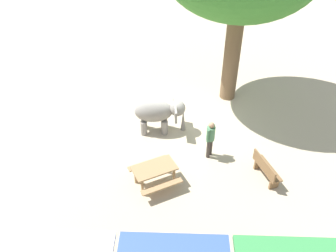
{
  "coord_description": "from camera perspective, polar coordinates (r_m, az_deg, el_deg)",
  "views": [
    {
      "loc": [
        0.22,
        12.45,
        9.54
      ],
      "look_at": [
        0.61,
        1.3,
        0.8
      ],
      "focal_mm": 38.24,
      "sensor_mm": 36.0,
      "label": 1
    }
  ],
  "objects": [
    {
      "name": "person_handler",
      "position": [
        13.52,
        6.78,
        -1.73
      ],
      "size": [
        0.32,
        0.44,
        1.62
      ],
      "rotation": [
        0.0,
        0.0,
        -0.59
      ],
      "color": "#3F3833",
      "rests_on": "ground_plane"
    },
    {
      "name": "ground_plane",
      "position": [
        15.69,
        2.38,
        0.58
      ],
      "size": [
        60.0,
        60.0,
        0.0
      ],
      "primitive_type": "plane",
      "color": "#BAA88C"
    },
    {
      "name": "picnic_table_near",
      "position": [
        12.6,
        -2.16,
        -7.25
      ],
      "size": [
        2.02,
        2.01,
        0.78
      ],
      "rotation": [
        0.0,
        0.0,
        0.48
      ],
      "color": "#9E7A51",
      "rests_on": "ground_plane"
    },
    {
      "name": "elephant",
      "position": [
        14.68,
        -1.42,
        2.2
      ],
      "size": [
        2.14,
        1.43,
        1.47
      ],
      "rotation": [
        0.0,
        0.0,
        3.23
      ],
      "color": "gray",
      "rests_on": "ground_plane"
    },
    {
      "name": "wooden_bench",
      "position": [
        13.32,
        15.33,
        -6.58
      ],
      "size": [
        0.87,
        1.45,
        0.88
      ],
      "rotation": [
        0.0,
        0.0,
        1.93
      ],
      "color": "brown",
      "rests_on": "ground_plane"
    }
  ]
}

